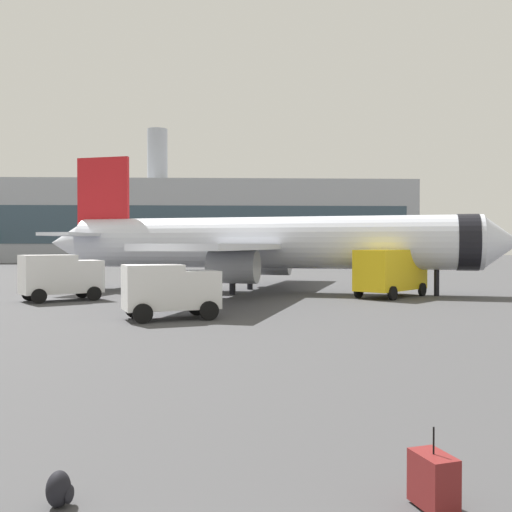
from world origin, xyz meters
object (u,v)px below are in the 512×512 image
at_px(fuel_truck, 391,271).
at_px(cargo_van, 170,289).
at_px(safety_cone_mid, 155,282).
at_px(traveller_backpack, 60,490).
at_px(service_truck, 60,275).
at_px(rolling_suitcase, 433,480).
at_px(airplane_at_gate, 265,243).

relative_size(fuel_truck, cargo_van, 1.25).
xyz_separation_m(fuel_truck, safety_cone_mid, (-17.20, 10.27, -1.40)).
xyz_separation_m(safety_cone_mid, traveller_backpack, (4.24, -41.05, -0.14)).
height_order(service_truck, rolling_suitcase, service_truck).
xyz_separation_m(airplane_at_gate, cargo_van, (-5.32, -15.47, -2.21)).
bearing_deg(airplane_at_gate, rolling_suitcase, -89.53).
bearing_deg(fuel_truck, airplane_at_gate, 152.77).
xyz_separation_m(airplane_at_gate, rolling_suitcase, (0.29, -35.33, -3.27)).
xyz_separation_m(service_truck, cargo_van, (7.87, -9.40, -0.16)).
xyz_separation_m(fuel_truck, traveller_backpack, (-12.96, -30.78, -1.54)).
bearing_deg(rolling_suitcase, fuel_truck, 75.55).
relative_size(safety_cone_mid, rolling_suitcase, 0.69).
distance_m(fuel_truck, cargo_van, 17.63).
distance_m(service_truck, rolling_suitcase, 32.24).
bearing_deg(safety_cone_mid, fuel_truck, -30.84).
xyz_separation_m(cargo_van, safety_cone_mid, (-3.59, 21.47, -1.08)).
relative_size(cargo_van, traveller_backpack, 10.03).
height_order(airplane_at_gate, traveller_backpack, airplane_at_gate).
xyz_separation_m(fuel_truck, cargo_van, (-13.62, -11.20, -0.32)).
bearing_deg(airplane_at_gate, cargo_van, -109.00).
height_order(safety_cone_mid, rolling_suitcase, rolling_suitcase).
relative_size(airplane_at_gate, service_truck, 6.71).
distance_m(cargo_van, safety_cone_mid, 21.80).
height_order(fuel_truck, rolling_suitcase, fuel_truck).
bearing_deg(service_truck, fuel_truck, 4.80).
bearing_deg(service_truck, airplane_at_gate, 24.71).
bearing_deg(rolling_suitcase, cargo_van, 105.78).
bearing_deg(rolling_suitcase, safety_cone_mid, 102.55).
height_order(airplane_at_gate, fuel_truck, airplane_at_gate).
relative_size(airplane_at_gate, safety_cone_mid, 46.20).
bearing_deg(safety_cone_mid, cargo_van, -80.51).
bearing_deg(service_truck, traveller_backpack, -73.62).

